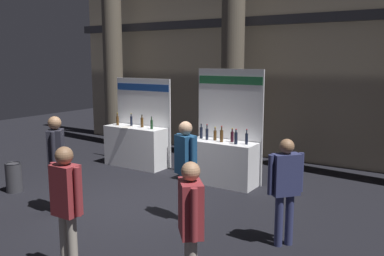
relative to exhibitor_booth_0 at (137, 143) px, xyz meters
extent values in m
plane|color=black|center=(1.83, -2.30, -0.61)|extent=(25.03, 25.03, 0.00)
cube|color=tan|center=(1.83, 2.87, 2.86)|extent=(12.52, 0.25, 6.95)
cube|color=#2D2D33|center=(1.83, 2.56, 3.21)|extent=(12.52, 0.20, 0.24)
cylinder|color=#665B4C|center=(-2.52, 1.87, 2.65)|extent=(0.62, 0.62, 6.53)
cylinder|color=#665B4C|center=(1.83, 1.87, 2.65)|extent=(0.62, 0.62, 6.53)
cube|color=white|center=(0.00, -0.05, -0.09)|extent=(1.69, 0.60, 1.05)
cube|color=white|center=(0.00, 0.29, 0.53)|extent=(1.77, 0.04, 2.30)
cube|color=navy|center=(0.00, 0.27, 1.45)|extent=(1.72, 0.01, 0.18)
cylinder|color=#472D14|center=(-0.58, -0.08, 0.56)|extent=(0.07, 0.07, 0.24)
cylinder|color=#472D14|center=(-0.58, -0.08, 0.72)|extent=(0.03, 0.03, 0.08)
cylinder|color=gold|center=(-0.58, -0.08, 0.77)|extent=(0.03, 0.03, 0.02)
cylinder|color=black|center=(-0.19, 0.03, 0.56)|extent=(0.06, 0.06, 0.25)
cylinder|color=black|center=(-0.19, 0.03, 0.72)|extent=(0.03, 0.03, 0.06)
cylinder|color=gold|center=(-0.19, 0.03, 0.76)|extent=(0.03, 0.03, 0.02)
cylinder|color=#472D14|center=(0.19, 0.01, 0.56)|extent=(0.08, 0.08, 0.25)
cylinder|color=#472D14|center=(0.19, 0.01, 0.72)|extent=(0.03, 0.03, 0.06)
cylinder|color=black|center=(0.19, 0.01, 0.76)|extent=(0.03, 0.03, 0.02)
cylinder|color=#19381E|center=(0.57, -0.08, 0.55)|extent=(0.06, 0.06, 0.22)
cylinder|color=#19381E|center=(0.57, -0.08, 0.70)|extent=(0.03, 0.03, 0.08)
cylinder|color=black|center=(0.57, -0.08, 0.75)|extent=(0.03, 0.03, 0.02)
cube|color=silver|center=(-0.14, -0.23, 0.44)|extent=(0.31, 0.39, 0.01)
cube|color=white|center=(2.68, -0.23, -0.12)|extent=(1.56, 0.60, 0.98)
cube|color=white|center=(2.68, 0.11, 0.68)|extent=(1.63, 0.04, 2.58)
cube|color=#1E6638|center=(2.68, 0.09, 1.71)|extent=(1.59, 0.01, 0.18)
cylinder|color=black|center=(2.08, -0.15, 0.50)|extent=(0.07, 0.07, 0.26)
cylinder|color=black|center=(2.08, -0.15, 0.66)|extent=(0.03, 0.03, 0.06)
cylinder|color=black|center=(2.08, -0.15, 0.70)|extent=(0.03, 0.03, 0.02)
cylinder|color=black|center=(2.29, -0.23, 0.49)|extent=(0.06, 0.06, 0.25)
cylinder|color=black|center=(2.29, -0.23, 0.66)|extent=(0.03, 0.03, 0.09)
cylinder|color=red|center=(2.29, -0.23, 0.72)|extent=(0.03, 0.03, 0.02)
cylinder|color=#472D14|center=(2.47, -0.18, 0.48)|extent=(0.07, 0.07, 0.22)
cylinder|color=#472D14|center=(2.47, -0.18, 0.62)|extent=(0.03, 0.03, 0.07)
cylinder|color=gold|center=(2.47, -0.18, 0.67)|extent=(0.03, 0.03, 0.02)
cylinder|color=#472D14|center=(2.69, -0.27, 0.50)|extent=(0.07, 0.07, 0.26)
cylinder|color=#472D14|center=(2.69, -0.27, 0.67)|extent=(0.03, 0.03, 0.08)
cylinder|color=red|center=(2.69, -0.27, 0.72)|extent=(0.03, 0.03, 0.02)
cylinder|color=black|center=(2.89, -0.15, 0.48)|extent=(0.07, 0.07, 0.23)
cylinder|color=black|center=(2.89, -0.15, 0.63)|extent=(0.03, 0.03, 0.07)
cylinder|color=gold|center=(2.89, -0.15, 0.67)|extent=(0.03, 0.03, 0.02)
cylinder|color=black|center=(3.06, -0.32, 0.49)|extent=(0.07, 0.07, 0.26)
cylinder|color=black|center=(3.06, -0.32, 0.65)|extent=(0.03, 0.03, 0.06)
cylinder|color=red|center=(3.06, -0.32, 0.69)|extent=(0.03, 0.03, 0.02)
cylinder|color=black|center=(3.27, -0.22, 0.49)|extent=(0.06, 0.06, 0.24)
cylinder|color=black|center=(3.27, -0.22, 0.65)|extent=(0.03, 0.03, 0.08)
cylinder|color=red|center=(3.27, -0.22, 0.69)|extent=(0.03, 0.03, 0.02)
cylinder|color=#38383D|center=(-0.78, -3.09, -0.31)|extent=(0.33, 0.33, 0.61)
torus|color=black|center=(-0.78, -3.09, 0.01)|extent=(0.33, 0.33, 0.02)
cube|color=maroon|center=(4.55, -4.42, 0.50)|extent=(0.46, 0.48, 0.63)
sphere|color=tan|center=(4.55, -4.42, 0.94)|extent=(0.22, 0.22, 0.22)
cylinder|color=maroon|center=(4.72, -4.61, 0.52)|extent=(0.08, 0.08, 0.60)
cylinder|color=maroon|center=(4.38, -4.22, 0.52)|extent=(0.08, 0.08, 0.60)
cylinder|color=#47382D|center=(0.94, -3.32, -0.18)|extent=(0.12, 0.12, 0.86)
cylinder|color=#47382D|center=(1.03, -3.44, -0.18)|extent=(0.12, 0.12, 0.86)
cube|color=#23232D|center=(0.98, -3.38, 0.59)|extent=(0.40, 0.42, 0.68)
sphere|color=#8C6647|center=(0.98, -3.38, 1.05)|extent=(0.24, 0.24, 0.24)
cylinder|color=#23232D|center=(0.85, -3.22, 0.61)|extent=(0.08, 0.08, 0.65)
cylinder|color=#23232D|center=(1.12, -3.54, 0.61)|extent=(0.08, 0.08, 0.65)
cylinder|color=#ADA393|center=(2.86, -4.82, -0.20)|extent=(0.12, 0.12, 0.83)
cylinder|color=#ADA393|center=(3.01, -4.82, -0.20)|extent=(0.12, 0.12, 0.83)
cube|color=maroon|center=(2.93, -4.82, 0.54)|extent=(0.34, 0.24, 0.66)
sphere|color=#8C6647|center=(2.93, -4.82, 0.99)|extent=(0.23, 0.23, 0.23)
cylinder|color=maroon|center=(2.72, -4.83, 0.56)|extent=(0.08, 0.08, 0.62)
cylinder|color=maroon|center=(3.15, -4.82, 0.56)|extent=(0.08, 0.08, 0.62)
cylinder|color=silver|center=(3.10, -2.42, -0.19)|extent=(0.12, 0.12, 0.85)
cylinder|color=silver|center=(3.25, -2.48, -0.19)|extent=(0.12, 0.12, 0.85)
cube|color=navy|center=(3.17, -2.45, 0.57)|extent=(0.40, 0.36, 0.67)
sphere|color=tan|center=(3.17, -2.45, 1.03)|extent=(0.23, 0.23, 0.23)
cylinder|color=navy|center=(2.98, -2.37, 0.59)|extent=(0.08, 0.08, 0.64)
cylinder|color=navy|center=(3.37, -2.53, 0.59)|extent=(0.08, 0.08, 0.64)
cylinder|color=navy|center=(4.90, -2.53, -0.22)|extent=(0.12, 0.12, 0.79)
cylinder|color=navy|center=(5.02, -2.40, -0.22)|extent=(0.12, 0.12, 0.79)
cube|color=navy|center=(4.96, -2.46, 0.49)|extent=(0.42, 0.44, 0.63)
sphere|color=#8C6647|center=(4.96, -2.46, 0.92)|extent=(0.22, 0.22, 0.22)
cylinder|color=navy|center=(4.80, -2.65, 0.51)|extent=(0.08, 0.08, 0.60)
cylinder|color=navy|center=(5.13, -2.28, 0.51)|extent=(0.08, 0.08, 0.60)
camera|label=1|loc=(6.99, -8.19, 2.18)|focal=38.69mm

